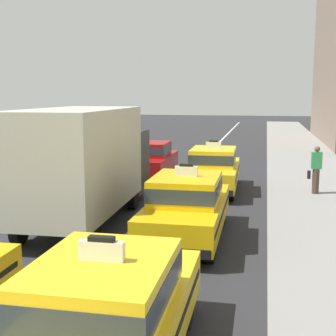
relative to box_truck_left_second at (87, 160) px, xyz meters
name	(u,v)px	position (x,y,z in m)	size (l,w,h in m)	color
lane_stripe_left_right	(193,169)	(1.52, 9.88, -1.78)	(0.14, 80.00, 0.01)	silver
sidewalk_curb	(323,194)	(7.12, 4.88, -1.70)	(4.00, 90.00, 0.15)	gray
box_truck_left_second	(87,160)	(0.00, 0.00, 0.00)	(2.48, 7.03, 3.27)	black
sedan_left_third	(151,159)	(0.05, 7.24, -0.93)	(1.87, 4.34, 1.58)	black
taxi_right_nearest	(106,317)	(3.10, -7.19, -0.90)	(1.87, 4.58, 1.96)	black
taxi_right_second	(187,206)	(3.11, -1.21, -0.90)	(1.87, 4.58, 1.96)	black
taxi_right_third	(213,169)	(3.11, 4.82, -0.90)	(1.92, 4.60, 1.96)	black
pedestrian_near_crosswalk	(316,170)	(6.78, 4.52, -0.78)	(0.47, 0.24, 1.70)	#473828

